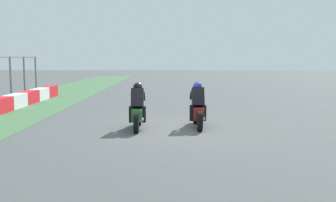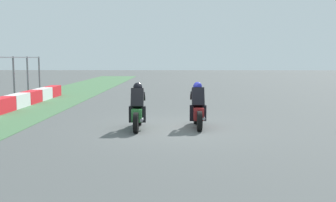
# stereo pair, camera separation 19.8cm
# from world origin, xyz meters

# --- Properties ---
(ground_plane) EXTENTS (120.00, 120.00, 0.00)m
(ground_plane) POSITION_xyz_m (0.00, 0.00, 0.00)
(ground_plane) COLOR #4C4F4F
(rider_lane_a) EXTENTS (2.04, 0.54, 1.51)m
(rider_lane_a) POSITION_xyz_m (0.18, -0.93, 0.62)
(rider_lane_a) COLOR black
(rider_lane_a) RESTS_ON ground_plane
(rider_lane_b) EXTENTS (2.04, 0.54, 1.51)m
(rider_lane_b) POSITION_xyz_m (-0.15, 1.04, 0.62)
(rider_lane_b) COLOR black
(rider_lane_b) RESTS_ON ground_plane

